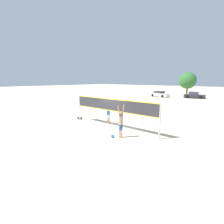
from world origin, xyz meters
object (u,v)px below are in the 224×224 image
player_blocker (108,112)px  parked_car_near (160,94)px  parked_car_mid (194,95)px  volleyball (112,136)px  gear_bag (80,118)px  tree_left_cluster (188,81)px  player_spiker (121,120)px  volleyball_net (112,107)px

player_blocker → parked_car_near: size_ratio=0.41×
player_blocker → parked_car_mid: bearing=-177.7°
volleyball → gear_bag: 6.66m
tree_left_cluster → parked_car_near: bearing=-121.5°
player_spiker → player_blocker: bearing=55.1°
player_spiker → tree_left_cluster: tree_left_cluster is taller
volleyball → parked_car_mid: size_ratio=0.05×
volleyball → tree_left_cluster: tree_left_cluster is taller
tree_left_cluster → volleyball_net: bearing=-80.7°
player_spiker → volleyball_net: bearing=55.5°
player_spiker → player_blocker: 4.07m
tree_left_cluster → player_blocker: bearing=-82.5°
player_spiker → parked_car_mid: player_spiker is taller
gear_bag → parked_car_near: bearing=100.2°
player_spiker → tree_left_cluster: 36.21m
gear_bag → volleyball_net: bearing=-2.4°
player_spiker → parked_car_near: player_spiker is taller
volleyball → parked_car_near: size_ratio=0.05×
parked_car_near → parked_car_mid: 7.40m
volleyball → parked_car_mid: 31.43m
parked_car_near → player_blocker: bearing=-60.6°
player_blocker → volleyball: player_blocker is taller
player_blocker → parked_car_near: player_blocker is taller
player_spiker → volleyball: bearing=136.5°
gear_bag → tree_left_cluster: bearing=91.6°
player_spiker → parked_car_near: bearing=22.0°
parked_car_mid → volleyball: bearing=-92.8°
player_spiker → parked_car_mid: size_ratio=0.52×
volleyball_net → tree_left_cluster: (-5.56, 33.83, 1.97)m
volleyball → parked_car_near: 31.34m
parked_car_near → player_spiker: bearing=-56.1°
tree_left_cluster → gear_bag: bearing=-88.4°
player_blocker → volleyball: 4.12m
player_spiker → gear_bag: player_spiker is taller
gear_bag → volleyball: bearing=-18.2°
volleyball_net → volleyball: bearing=-47.6°
parked_car_near → tree_left_cluster: (3.95, 6.46, 3.13)m
volleyball → parked_car_mid: parked_car_mid is taller
volleyball → tree_left_cluster: size_ratio=0.04×
parked_car_mid → parked_car_near: bearing=-175.3°
player_blocker → tree_left_cluster: 33.36m
player_spiker → gear_bag: (-6.73, 1.65, -1.11)m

